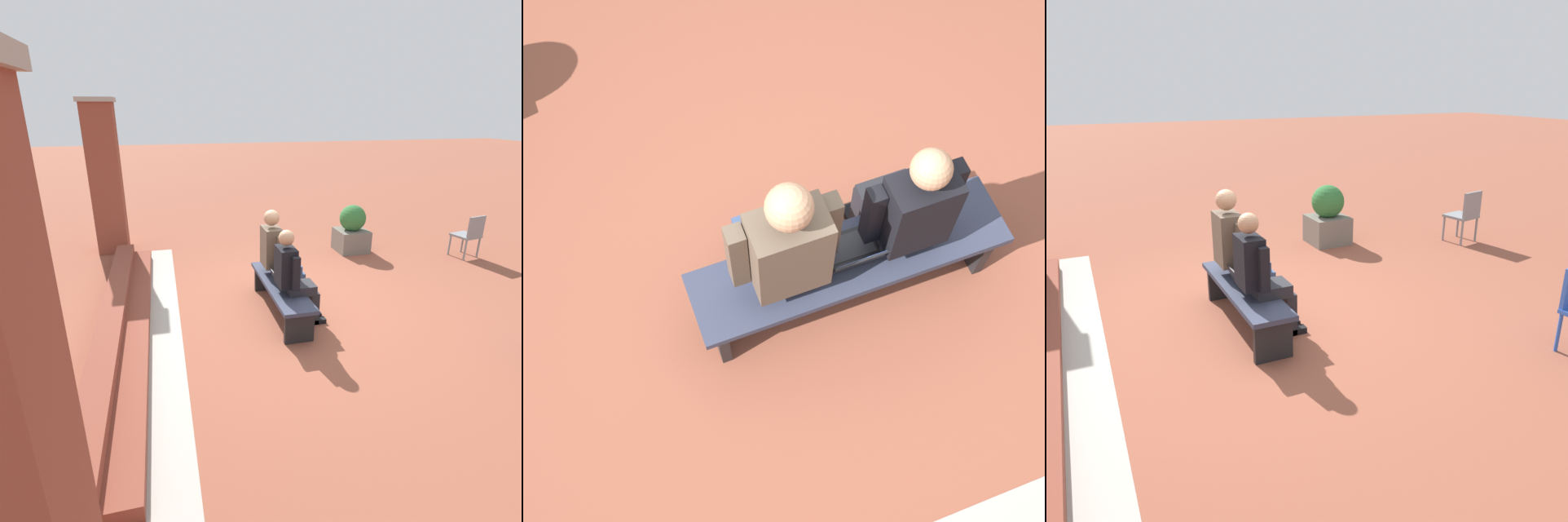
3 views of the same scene
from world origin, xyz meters
The scene contains 10 objects.
ground_plane centered at (0.00, 0.00, 0.00)m, with size 60.00×60.00×0.00m, color brown.
concrete_strip centered at (-0.18, 1.76, 0.00)m, with size 6.35×0.40×0.01m, color #A8A399.
brick_steps centered at (-0.18, 2.31, 0.12)m, with size 5.55×0.60×0.30m.
brick_pillar_right_of_steps centered at (3.24, 2.68, 1.47)m, with size 0.64×0.64×2.91m.
bench centered at (-0.18, 0.17, 0.35)m, with size 1.80×0.44×0.45m.
person_student centered at (-0.50, 0.10, 0.70)m, with size 0.52×0.66×1.31m.
person_adult centered at (0.20, 0.10, 0.74)m, with size 0.58×0.73×1.40m.
laptop centered at (-0.19, 0.18, 0.50)m, with size 0.32×0.29×0.21m.
plastic_chair_by_pillar centered at (1.16, -3.98, 0.48)m, with size 0.49×0.49×0.84m.
planter centered at (2.07, -1.98, 0.44)m, with size 0.60×0.60×0.94m.
Camera 1 is at (-5.11, 1.66, 2.71)m, focal length 28.00 mm.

